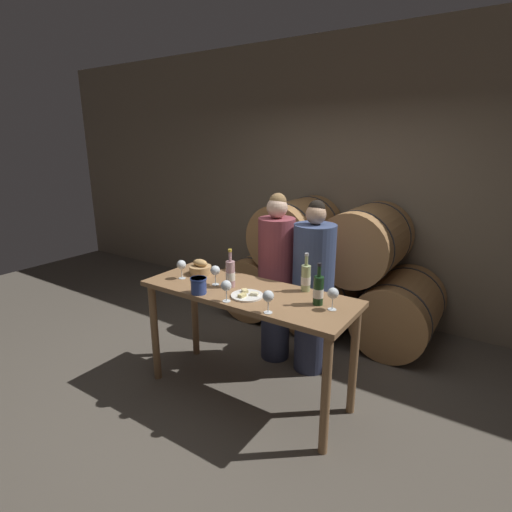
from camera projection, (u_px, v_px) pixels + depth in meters
name	position (u px, v px, depth m)	size (l,w,h in m)	color
ground_plane	(248.00, 393.00, 3.37)	(10.00, 10.00, 0.00)	#564F44
stone_wall_back	(353.00, 181.00, 4.66)	(10.00, 0.12, 3.20)	#7F705B
barrel_stack	(328.00, 272.00, 4.44)	(2.37, 0.96, 1.42)	#9E7042
tasting_table	(247.00, 307.00, 3.15)	(1.73, 0.63, 0.93)	olive
person_left	(276.00, 278.00, 3.73)	(0.34, 0.34, 1.61)	#2D334C
person_right	(313.00, 289.00, 3.53)	(0.37, 0.37, 1.58)	#2D334C
wine_bottle_red	(318.00, 290.00, 2.82)	(0.07, 0.07, 0.31)	#193819
wine_bottle_white	(306.00, 278.00, 3.08)	(0.07, 0.07, 0.30)	#ADBC7F
wine_bottle_rose	(231.00, 274.00, 3.17)	(0.07, 0.07, 0.31)	#BC8E93
blue_crock	(199.00, 285.00, 3.04)	(0.13, 0.13, 0.12)	navy
bread_basket	(200.00, 268.00, 3.49)	(0.19, 0.19, 0.13)	tan
cheese_plate	(247.00, 295.00, 2.99)	(0.25, 0.25, 0.04)	white
wine_glass_far_left	(181.00, 265.00, 3.35)	(0.08, 0.08, 0.16)	white
wine_glass_left	(215.00, 271.00, 3.20)	(0.08, 0.08, 0.16)	white
wine_glass_center	(226.00, 286.00, 2.87)	(0.08, 0.08, 0.16)	white
wine_glass_right	(268.00, 297.00, 2.68)	(0.08, 0.08, 0.16)	white
wine_glass_far_right	(333.00, 294.00, 2.73)	(0.08, 0.08, 0.16)	white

